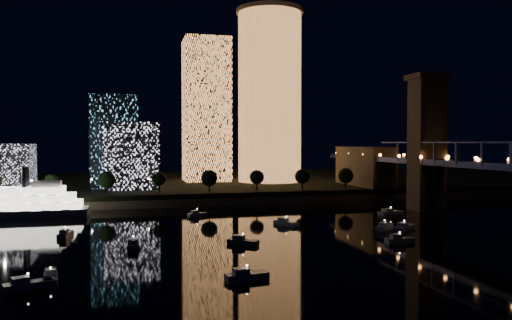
% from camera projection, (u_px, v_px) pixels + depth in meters
% --- Properties ---
extents(ground, '(520.00, 520.00, 0.00)m').
position_uv_depth(ground, '(307.00, 246.00, 120.08)').
color(ground, black).
rests_on(ground, ground).
extents(far_bank, '(420.00, 160.00, 5.00)m').
position_uv_depth(far_bank, '(207.00, 183.00, 275.04)').
color(far_bank, black).
rests_on(far_bank, ground).
extents(seawall, '(420.00, 6.00, 3.00)m').
position_uv_depth(seawall, '(236.00, 201.00, 199.49)').
color(seawall, '#6B5E4C').
rests_on(seawall, ground).
extents(tower_cylindrical, '(34.00, 34.00, 87.36)m').
position_uv_depth(tower_cylindrical, '(270.00, 96.00, 254.46)').
color(tower_cylindrical, '#EC914B').
rests_on(tower_cylindrical, far_bank).
extents(tower_rectangular, '(23.10, 23.10, 73.49)m').
position_uv_depth(tower_rectangular, '(206.00, 110.00, 259.62)').
color(tower_rectangular, '#EC914B').
rests_on(tower_rectangular, far_bank).
extents(midrise_blocks, '(98.09, 36.06, 40.82)m').
position_uv_depth(midrise_blocks, '(74.00, 151.00, 216.76)').
color(midrise_blocks, white).
rests_on(midrise_blocks, far_bank).
extents(motorboats, '(113.74, 83.52, 2.78)m').
position_uv_depth(motorboats, '(266.00, 235.00, 129.80)').
color(motorboats, silver).
rests_on(motorboats, ground).
extents(esplanade_trees, '(165.84, 6.82, 8.91)m').
position_uv_depth(esplanade_trees, '(182.00, 179.00, 199.89)').
color(esplanade_trees, black).
rests_on(esplanade_trees, far_bank).
extents(street_lamps, '(132.70, 0.70, 5.65)m').
position_uv_depth(street_lamps, '(148.00, 182.00, 202.54)').
color(street_lamps, black).
rests_on(street_lamps, far_bank).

